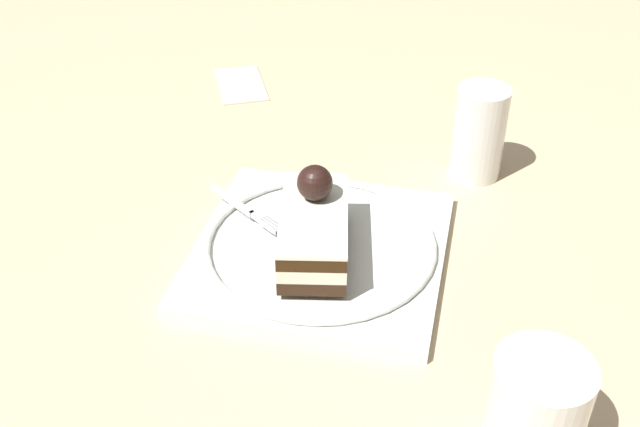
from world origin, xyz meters
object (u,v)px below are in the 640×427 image
(drink_glass_far, at_px, (535,413))
(folded_napkin, at_px, (241,84))
(dessert_plate, at_px, (320,248))
(drink_glass_near, at_px, (478,137))
(fork, at_px, (248,209))
(cake_slice, at_px, (314,226))

(drink_glass_far, bearing_deg, folded_napkin, 49.06)
(dessert_plate, relative_size, drink_glass_near, 2.67)
(dessert_plate, relative_size, drink_glass_far, 3.35)
(dessert_plate, xyz_separation_m, drink_glass_near, (0.20, -0.09, 0.04))
(fork, distance_m, drink_glass_near, 0.25)
(cake_slice, height_order, drink_glass_far, cake_slice)
(dessert_plate, xyz_separation_m, cake_slice, (-0.01, -0.00, 0.03))
(drink_glass_far, bearing_deg, fork, 65.07)
(cake_slice, height_order, fork, cake_slice)
(cake_slice, bearing_deg, folded_napkin, 40.35)
(folded_napkin, bearing_deg, drink_glass_near, -103.09)
(folded_napkin, bearing_deg, drink_glass_far, -130.94)
(drink_glass_near, bearing_deg, dessert_plate, 155.72)
(fork, height_order, drink_glass_near, drink_glass_near)
(drink_glass_near, relative_size, folded_napkin, 0.95)
(drink_glass_far, xyz_separation_m, folded_napkin, (0.40, 0.46, -0.03))
(fork, xyz_separation_m, drink_glass_far, (-0.14, -0.30, 0.01))
(cake_slice, relative_size, drink_glass_far, 1.74)
(drink_glass_far, bearing_deg, drink_glass_near, 22.06)
(dessert_plate, relative_size, folded_napkin, 2.55)
(cake_slice, height_order, drink_glass_near, drink_glass_near)
(dessert_plate, xyz_separation_m, drink_glass_far, (-0.13, -0.22, 0.03))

